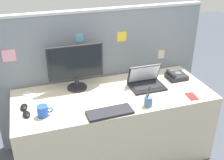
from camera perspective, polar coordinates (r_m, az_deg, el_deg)
name	(u,v)px	position (r m, az deg, el deg)	size (l,w,h in m)	color
ground_plane	(113,153)	(2.96, 0.31, -14.74)	(10.00, 10.00, 0.00)	#424751
desk	(114,125)	(2.74, 0.33, -9.26)	(1.82, 0.75, 0.70)	beige
cubicle_divider	(101,75)	(2.90, -2.23, 0.99)	(2.15, 0.08, 1.40)	gray
desktop_monitor	(76,65)	(2.57, -7.50, 3.11)	(0.51, 0.19, 0.43)	#232328
laptop	(146,81)	(2.68, 6.98, -0.28)	(0.32, 0.24, 0.21)	black
desk_phone	(176,76)	(2.89, 13.04, 0.80)	(0.19, 0.16, 0.08)	#232328
keyboard_main	(110,112)	(2.27, -0.47, -6.68)	(0.38, 0.15, 0.02)	#232328
computer_mouse_right_hand	(24,107)	(2.44, -17.70, -5.32)	(0.06, 0.10, 0.03)	black
computer_mouse_left_hand	(26,114)	(2.34, -17.23, -6.72)	(0.06, 0.10, 0.03)	black
pen_cup	(148,101)	(2.37, 7.47, -4.34)	(0.07, 0.07, 0.19)	#4C7093
cell_phone_white_slab	(30,95)	(2.63, -16.52, -2.95)	(0.07, 0.14, 0.01)	silver
cell_phone_red_case	(192,96)	(2.60, 16.12, -3.25)	(0.08, 0.13, 0.01)	#B22323
coffee_mug	(43,111)	(2.29, -14.03, -6.24)	(0.13, 0.09, 0.09)	blue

